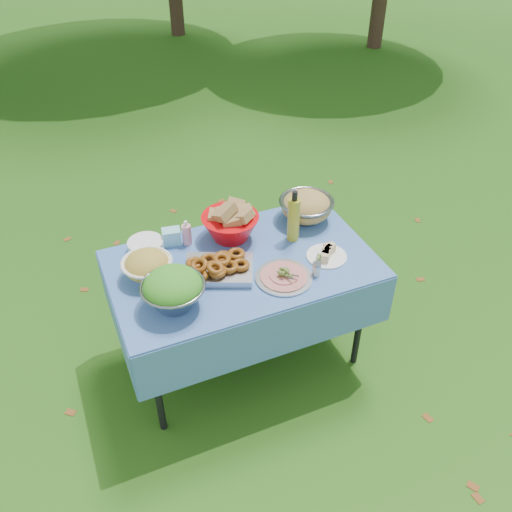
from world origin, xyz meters
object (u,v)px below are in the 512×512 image
(bread_bowl, at_px, (230,221))
(charcuterie_platter, at_px, (284,273))
(picnic_table, at_px, (243,312))
(pasta_bowl_steel, at_px, (306,206))
(plate_stack, at_px, (146,246))
(salad_bowl, at_px, (173,289))
(oil_bottle, at_px, (294,216))

(bread_bowl, height_order, charcuterie_platter, bread_bowl)
(picnic_table, height_order, pasta_bowl_steel, pasta_bowl_steel)
(plate_stack, height_order, bread_bowl, bread_bowl)
(charcuterie_platter, bearing_deg, picnic_table, 126.98)
(salad_bowl, height_order, bread_bowl, bread_bowl)
(bread_bowl, relative_size, oil_bottle, 1.04)
(salad_bowl, distance_m, oil_bottle, 0.85)
(plate_stack, distance_m, pasta_bowl_steel, 0.99)
(pasta_bowl_steel, height_order, oil_bottle, oil_bottle)
(picnic_table, xyz_separation_m, plate_stack, (-0.46, 0.32, 0.41))
(picnic_table, relative_size, pasta_bowl_steel, 4.39)
(plate_stack, bearing_deg, bread_bowl, -7.68)
(oil_bottle, bearing_deg, charcuterie_platter, -123.51)
(oil_bottle, bearing_deg, bread_bowl, 154.53)
(oil_bottle, bearing_deg, pasta_bowl_steel, 43.41)
(plate_stack, distance_m, oil_bottle, 0.86)
(picnic_table, distance_m, plate_stack, 0.70)
(salad_bowl, distance_m, pasta_bowl_steel, 1.06)
(salad_bowl, xyz_separation_m, plate_stack, (-0.02, 0.50, -0.07))
(salad_bowl, xyz_separation_m, bread_bowl, (0.47, 0.43, 0.01))
(pasta_bowl_steel, xyz_separation_m, charcuterie_platter, (-0.37, -0.46, -0.05))
(plate_stack, height_order, pasta_bowl_steel, pasta_bowl_steel)
(oil_bottle, bearing_deg, plate_stack, 164.79)
(picnic_table, height_order, bread_bowl, bread_bowl)
(salad_bowl, height_order, pasta_bowl_steel, salad_bowl)
(bread_bowl, bearing_deg, salad_bowl, -137.36)
(bread_bowl, distance_m, pasta_bowl_steel, 0.50)
(pasta_bowl_steel, bearing_deg, charcuterie_platter, -128.57)
(salad_bowl, bearing_deg, charcuterie_platter, -2.78)
(plate_stack, relative_size, oil_bottle, 0.63)
(salad_bowl, relative_size, charcuterie_platter, 1.04)
(picnic_table, distance_m, charcuterie_platter, 0.49)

